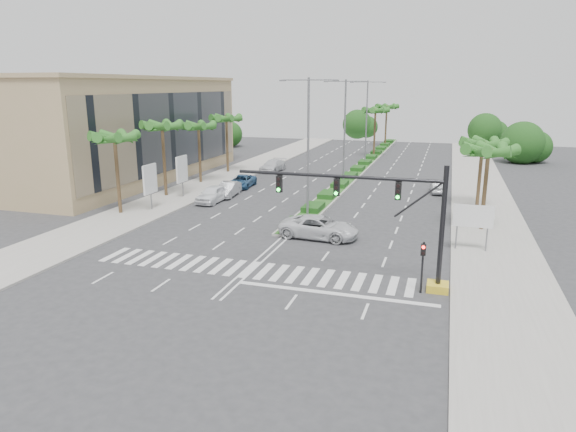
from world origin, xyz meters
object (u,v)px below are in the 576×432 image
(car_parked_b, at_px, (228,189))
(car_parked_d, at_px, (273,166))
(car_right, at_px, (438,187))
(car_parked_a, at_px, (213,194))
(car_parked_c, at_px, (242,181))
(car_crossing, at_px, (319,227))

(car_parked_b, distance_m, car_parked_d, 16.69)
(car_parked_d, distance_m, car_right, 23.31)
(car_parked_a, relative_size, car_parked_b, 1.05)
(car_parked_c, distance_m, car_right, 21.82)
(car_parked_c, height_order, car_parked_d, car_parked_d)
(car_parked_b, height_order, car_parked_c, car_parked_b)
(car_parked_a, relative_size, car_parked_d, 0.91)
(car_parked_a, bearing_deg, car_parked_b, 85.26)
(car_parked_d, bearing_deg, car_parked_a, -83.72)
(car_parked_a, relative_size, car_crossing, 0.80)
(car_parked_d, height_order, car_right, car_parked_d)
(car_right, bearing_deg, car_parked_a, 21.84)
(car_parked_a, relative_size, car_right, 1.15)
(car_parked_c, distance_m, car_parked_d, 11.69)
(car_parked_d, xyz_separation_m, car_crossing, (13.57, -28.52, 0.06))
(car_parked_d, bearing_deg, car_parked_c, -83.66)
(car_parked_d, bearing_deg, car_crossing, -59.59)
(car_parked_a, distance_m, car_right, 24.26)
(car_parked_a, xyz_separation_m, car_crossing, (13.12, -8.81, 0.02))
(car_parked_c, xyz_separation_m, car_crossing, (13.29, -16.83, 0.14))
(car_parked_a, height_order, car_parked_b, car_parked_a)
(car_parked_a, height_order, car_parked_c, car_parked_a)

